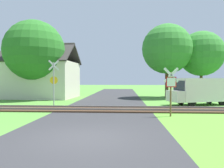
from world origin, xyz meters
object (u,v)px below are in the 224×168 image
(tree_right, at_px, (167,49))
(mail_truck, at_px, (199,90))
(stop_sign_near, at_px, (171,87))
(crossing_sign_far, at_px, (54,80))
(house, at_px, (41,79))
(tree_left, at_px, (35,51))
(tree_far, at_px, (201,54))

(tree_right, relative_size, mail_truck, 1.64)
(stop_sign_near, height_order, mail_truck, stop_sign_near)
(crossing_sign_far, distance_m, house, 8.67)
(crossing_sign_far, xyz_separation_m, tree_left, (-3.84, 5.36, 3.10))
(stop_sign_near, relative_size, tree_far, 0.36)
(stop_sign_near, xyz_separation_m, crossing_sign_far, (-8.40, 4.80, 0.44))
(tree_far, bearing_deg, house, -174.68)
(crossing_sign_far, xyz_separation_m, tree_far, (14.98, 9.42, 3.12))
(house, xyz_separation_m, tree_left, (0.25, -2.28, 2.98))
(stop_sign_near, xyz_separation_m, tree_right, (2.27, 13.11, 4.00))
(crossing_sign_far, distance_m, mail_truck, 12.08)
(crossing_sign_far, xyz_separation_m, house, (-4.09, 7.65, 0.12))
(stop_sign_near, relative_size, tree_left, 0.33)
(crossing_sign_far, height_order, tree_right, tree_right)
(house, distance_m, tree_left, 3.76)
(tree_right, bearing_deg, crossing_sign_far, -142.11)
(stop_sign_near, relative_size, mail_truck, 0.54)
(crossing_sign_far, bearing_deg, tree_right, 27.24)
(stop_sign_near, height_order, tree_far, tree_far)
(tree_left, height_order, tree_far, tree_left)
(house, height_order, tree_far, tree_far)
(house, height_order, tree_right, tree_right)
(tree_right, xyz_separation_m, tree_left, (-14.51, -2.94, -0.46))
(tree_far, bearing_deg, tree_right, -165.44)
(tree_far, bearing_deg, stop_sign_near, -114.82)
(tree_left, relative_size, tree_far, 1.06)
(stop_sign_near, distance_m, tree_far, 16.07)
(house, bearing_deg, stop_sign_near, -41.79)
(tree_right, distance_m, tree_left, 14.82)
(stop_sign_near, height_order, crossing_sign_far, crossing_sign_far)
(stop_sign_near, height_order, tree_left, tree_left)
(stop_sign_near, distance_m, crossing_sign_far, 9.69)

